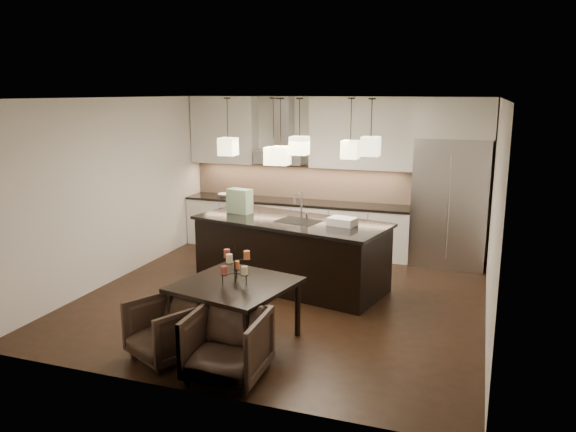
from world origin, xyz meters
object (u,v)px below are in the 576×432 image
(armchair_right, at_px, (227,345))
(dining_table, at_px, (236,312))
(island_body, at_px, (291,254))
(armchair_left, at_px, (166,330))
(refrigerator, at_px, (450,203))

(armchair_right, bearing_deg, dining_table, 106.66)
(island_body, xyz_separation_m, dining_table, (0.03, -2.07, -0.13))
(island_body, bearing_deg, armchair_right, -71.77)
(island_body, xyz_separation_m, armchair_left, (-0.53, -2.69, -0.16))
(armchair_right, bearing_deg, refrigerator, 66.89)
(refrigerator, distance_m, dining_table, 4.54)
(island_body, distance_m, armchair_left, 2.75)
(dining_table, bearing_deg, armchair_right, -59.41)
(island_body, distance_m, dining_table, 2.07)
(dining_table, bearing_deg, refrigerator, 73.88)
(refrigerator, height_order, armchair_right, refrigerator)
(dining_table, distance_m, armchair_left, 0.84)
(dining_table, xyz_separation_m, armchair_right, (0.27, -0.80, -0.01))
(island_body, relative_size, dining_table, 2.29)
(refrigerator, distance_m, armchair_left, 5.35)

